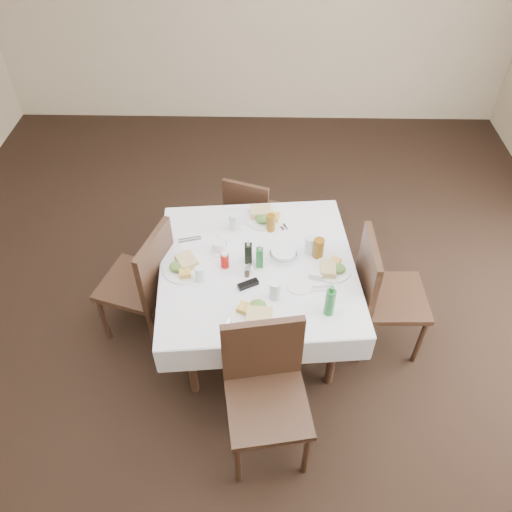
{
  "coord_description": "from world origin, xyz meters",
  "views": [
    {
      "loc": [
        0.14,
        -2.31,
        3.24
      ],
      "look_at": [
        0.09,
        0.15,
        0.8
      ],
      "focal_mm": 35.0,
      "sensor_mm": 36.0,
      "label": 1
    }
  ],
  "objects_px": {
    "chair_north": "(250,211)",
    "chair_east": "(381,289)",
    "water_w": "(200,274)",
    "chair_west": "(145,279)",
    "water_s": "(275,290)",
    "chair_south": "(265,384)",
    "oil_cruet_green": "(260,257)",
    "coffee_mug": "(218,247)",
    "dining_table": "(257,272)",
    "water_n": "(234,222)",
    "oil_cruet_dark": "(248,253)",
    "ketchup_bottle": "(225,260)",
    "water_e": "(310,245)",
    "green_bottle": "(330,302)",
    "bread_basket": "(283,254)"
  },
  "relations": [
    {
      "from": "water_s",
      "to": "oil_cruet_dark",
      "type": "xyz_separation_m",
      "value": [
        -0.18,
        0.32,
        0.02
      ]
    },
    {
      "from": "dining_table",
      "to": "oil_cruet_green",
      "type": "bearing_deg",
      "value": -35.36
    },
    {
      "from": "chair_east",
      "to": "bread_basket",
      "type": "xyz_separation_m",
      "value": [
        -0.7,
        0.13,
        0.21
      ]
    },
    {
      "from": "coffee_mug",
      "to": "green_bottle",
      "type": "distance_m",
      "value": 0.92
    },
    {
      "from": "chair_south",
      "to": "water_n",
      "type": "height_order",
      "value": "chair_south"
    },
    {
      "from": "green_bottle",
      "to": "chair_west",
      "type": "bearing_deg",
      "value": 161.02
    },
    {
      "from": "chair_east",
      "to": "oil_cruet_green",
      "type": "distance_m",
      "value": 0.9
    },
    {
      "from": "chair_south",
      "to": "green_bottle",
      "type": "bearing_deg",
      "value": 46.31
    },
    {
      "from": "chair_south",
      "to": "ketchup_bottle",
      "type": "bearing_deg",
      "value": 109.58
    },
    {
      "from": "chair_south",
      "to": "green_bottle",
      "type": "height_order",
      "value": "chair_south"
    },
    {
      "from": "water_n",
      "to": "chair_east",
      "type": "bearing_deg",
      "value": -21.48
    },
    {
      "from": "bread_basket",
      "to": "ketchup_bottle",
      "type": "xyz_separation_m",
      "value": [
        -0.4,
        -0.1,
        0.03
      ]
    },
    {
      "from": "chair_south",
      "to": "coffee_mug",
      "type": "height_order",
      "value": "chair_south"
    },
    {
      "from": "chair_west",
      "to": "ketchup_bottle",
      "type": "distance_m",
      "value": 0.64
    },
    {
      "from": "water_s",
      "to": "water_w",
      "type": "xyz_separation_m",
      "value": [
        -0.5,
        0.14,
        -0.01
      ]
    },
    {
      "from": "water_s",
      "to": "water_e",
      "type": "distance_m",
      "value": 0.49
    },
    {
      "from": "chair_south",
      "to": "chair_west",
      "type": "distance_m",
      "value": 1.22
    },
    {
      "from": "chair_north",
      "to": "chair_south",
      "type": "xyz_separation_m",
      "value": [
        0.14,
        -1.75,
        0.11
      ]
    },
    {
      "from": "chair_east",
      "to": "coffee_mug",
      "type": "distance_m",
      "value": 1.19
    },
    {
      "from": "water_w",
      "to": "chair_west",
      "type": "bearing_deg",
      "value": 158.13
    },
    {
      "from": "chair_west",
      "to": "green_bottle",
      "type": "distance_m",
      "value": 1.38
    },
    {
      "from": "water_w",
      "to": "oil_cruet_green",
      "type": "height_order",
      "value": "oil_cruet_green"
    },
    {
      "from": "oil_cruet_green",
      "to": "water_n",
      "type": "bearing_deg",
      "value": 117.03
    },
    {
      "from": "water_s",
      "to": "oil_cruet_dark",
      "type": "distance_m",
      "value": 0.37
    },
    {
      "from": "chair_south",
      "to": "oil_cruet_green",
      "type": "distance_m",
      "value": 0.86
    },
    {
      "from": "dining_table",
      "to": "chair_west",
      "type": "relative_size",
      "value": 1.46
    },
    {
      "from": "chair_east",
      "to": "water_w",
      "type": "bearing_deg",
      "value": -175.36
    },
    {
      "from": "water_s",
      "to": "bread_basket",
      "type": "height_order",
      "value": "water_s"
    },
    {
      "from": "chair_west",
      "to": "water_s",
      "type": "xyz_separation_m",
      "value": [
        0.93,
        -0.32,
        0.26
      ]
    },
    {
      "from": "chair_south",
      "to": "water_e",
      "type": "relative_size",
      "value": 7.26
    },
    {
      "from": "water_w",
      "to": "coffee_mug",
      "type": "relative_size",
      "value": 0.92
    },
    {
      "from": "chair_east",
      "to": "water_n",
      "type": "distance_m",
      "value": 1.16
    },
    {
      "from": "chair_north",
      "to": "water_s",
      "type": "bearing_deg",
      "value": -80.66
    },
    {
      "from": "chair_north",
      "to": "chair_east",
      "type": "relative_size",
      "value": 0.82
    },
    {
      "from": "chair_north",
      "to": "chair_west",
      "type": "xyz_separation_m",
      "value": [
        -0.73,
        -0.9,
        0.1
      ]
    },
    {
      "from": "ketchup_bottle",
      "to": "green_bottle",
      "type": "relative_size",
      "value": 0.53
    },
    {
      "from": "bread_basket",
      "to": "coffee_mug",
      "type": "relative_size",
      "value": 1.5
    },
    {
      "from": "coffee_mug",
      "to": "bread_basket",
      "type": "bearing_deg",
      "value": -6.36
    },
    {
      "from": "water_w",
      "to": "oil_cruet_dark",
      "type": "distance_m",
      "value": 0.37
    },
    {
      "from": "water_e",
      "to": "oil_cruet_green",
      "type": "bearing_deg",
      "value": -158.13
    },
    {
      "from": "water_s",
      "to": "oil_cruet_dark",
      "type": "height_order",
      "value": "oil_cruet_dark"
    },
    {
      "from": "chair_north",
      "to": "water_n",
      "type": "relative_size",
      "value": 5.86
    },
    {
      "from": "water_e",
      "to": "ketchup_bottle",
      "type": "bearing_deg",
      "value": -165.48
    },
    {
      "from": "ketchup_bottle",
      "to": "coffee_mug",
      "type": "distance_m",
      "value": 0.16
    },
    {
      "from": "oil_cruet_green",
      "to": "coffee_mug",
      "type": "bearing_deg",
      "value": 154.81
    },
    {
      "from": "chair_south",
      "to": "bread_basket",
      "type": "xyz_separation_m",
      "value": [
        0.12,
        0.9,
        0.21
      ]
    },
    {
      "from": "water_n",
      "to": "green_bottle",
      "type": "xyz_separation_m",
      "value": [
        0.63,
        -0.78,
        0.03
      ]
    },
    {
      "from": "chair_south",
      "to": "oil_cruet_dark",
      "type": "xyz_separation_m",
      "value": [
        -0.13,
        0.85,
        0.26
      ]
    },
    {
      "from": "chair_north",
      "to": "water_e",
      "type": "relative_size",
      "value": 5.91
    },
    {
      "from": "water_w",
      "to": "oil_cruet_green",
      "type": "distance_m",
      "value": 0.42
    }
  ]
}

